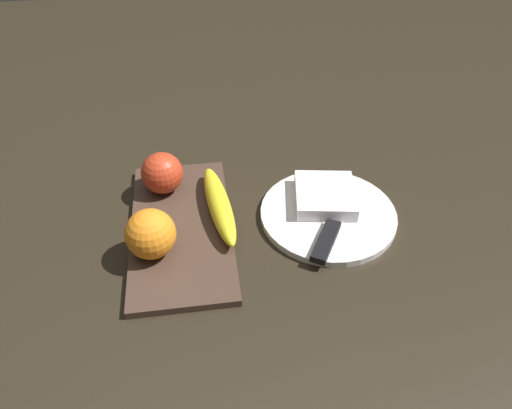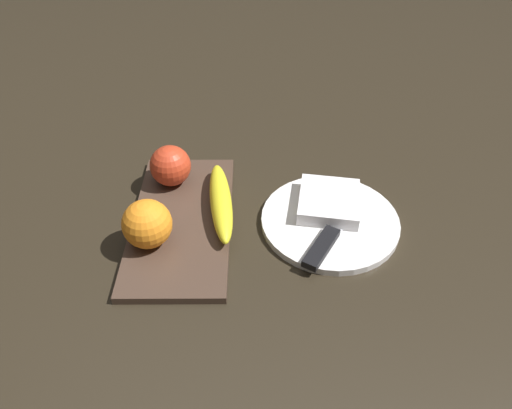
{
  "view_description": "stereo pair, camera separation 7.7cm",
  "coord_description": "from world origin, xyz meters",
  "px_view_note": "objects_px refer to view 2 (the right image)",
  "views": [
    {
      "loc": [
        -0.55,
        -0.03,
        0.55
      ],
      "look_at": [
        0.02,
        -0.11,
        0.04
      ],
      "focal_mm": 33.73,
      "sensor_mm": 36.0,
      "label": 1
    },
    {
      "loc": [
        -0.55,
        -0.11,
        0.55
      ],
      "look_at": [
        0.02,
        -0.11,
        0.04
      ],
      "focal_mm": 33.73,
      "sensor_mm": 36.0,
      "label": 2
    }
  ],
  "objects_px": {
    "banana": "(221,201)",
    "orange_near_apple": "(147,224)",
    "folded_napkin": "(329,202)",
    "knife": "(325,242)",
    "fruit_tray": "(182,221)",
    "dinner_plate": "(330,221)",
    "apple": "(170,166)"
  },
  "relations": [
    {
      "from": "banana",
      "to": "orange_near_apple",
      "type": "relative_size",
      "value": 2.57
    },
    {
      "from": "folded_napkin",
      "to": "knife",
      "type": "xyz_separation_m",
      "value": [
        -0.09,
        0.01,
        -0.01
      ]
    },
    {
      "from": "fruit_tray",
      "to": "folded_napkin",
      "type": "xyz_separation_m",
      "value": [
        0.03,
        -0.24,
        0.02
      ]
    },
    {
      "from": "dinner_plate",
      "to": "folded_napkin",
      "type": "relative_size",
      "value": 2.12
    },
    {
      "from": "dinner_plate",
      "to": "folded_napkin",
      "type": "bearing_deg",
      "value": 0.0
    },
    {
      "from": "fruit_tray",
      "to": "knife",
      "type": "distance_m",
      "value": 0.24
    },
    {
      "from": "dinner_plate",
      "to": "knife",
      "type": "xyz_separation_m",
      "value": [
        -0.06,
        0.01,
        0.01
      ]
    },
    {
      "from": "folded_napkin",
      "to": "knife",
      "type": "relative_size",
      "value": 0.64
    },
    {
      "from": "orange_near_apple",
      "to": "knife",
      "type": "distance_m",
      "value": 0.27
    },
    {
      "from": "folded_napkin",
      "to": "orange_near_apple",
      "type": "bearing_deg",
      "value": 105.78
    },
    {
      "from": "dinner_plate",
      "to": "orange_near_apple",
      "type": "bearing_deg",
      "value": 100.4
    },
    {
      "from": "fruit_tray",
      "to": "orange_near_apple",
      "type": "distance_m",
      "value": 0.08
    },
    {
      "from": "knife",
      "to": "fruit_tray",
      "type": "bearing_deg",
      "value": 106.51
    },
    {
      "from": "orange_near_apple",
      "to": "knife",
      "type": "height_order",
      "value": "orange_near_apple"
    },
    {
      "from": "apple",
      "to": "folded_napkin",
      "type": "distance_m",
      "value": 0.28
    },
    {
      "from": "dinner_plate",
      "to": "folded_napkin",
      "type": "xyz_separation_m",
      "value": [
        0.03,
        0.0,
        0.02
      ]
    },
    {
      "from": "apple",
      "to": "orange_near_apple",
      "type": "distance_m",
      "value": 0.15
    },
    {
      "from": "folded_napkin",
      "to": "apple",
      "type": "bearing_deg",
      "value": 75.93
    },
    {
      "from": "dinner_plate",
      "to": "knife",
      "type": "height_order",
      "value": "knife"
    },
    {
      "from": "fruit_tray",
      "to": "apple",
      "type": "distance_m",
      "value": 0.11
    },
    {
      "from": "banana",
      "to": "dinner_plate",
      "type": "height_order",
      "value": "banana"
    },
    {
      "from": "orange_near_apple",
      "to": "dinner_plate",
      "type": "distance_m",
      "value": 0.29
    },
    {
      "from": "apple",
      "to": "orange_near_apple",
      "type": "xyz_separation_m",
      "value": [
        -0.15,
        0.02,
        0.0
      ]
    },
    {
      "from": "dinner_plate",
      "to": "banana",
      "type": "bearing_deg",
      "value": 82.98
    },
    {
      "from": "fruit_tray",
      "to": "apple",
      "type": "xyz_separation_m",
      "value": [
        0.1,
        0.03,
        0.04
      ]
    },
    {
      "from": "apple",
      "to": "knife",
      "type": "distance_m",
      "value": 0.3
    },
    {
      "from": "apple",
      "to": "banana",
      "type": "xyz_separation_m",
      "value": [
        -0.07,
        -0.09,
        -0.02
      ]
    },
    {
      "from": "orange_near_apple",
      "to": "dinner_plate",
      "type": "height_order",
      "value": "orange_near_apple"
    },
    {
      "from": "fruit_tray",
      "to": "knife",
      "type": "xyz_separation_m",
      "value": [
        -0.06,
        -0.23,
        0.01
      ]
    },
    {
      "from": "apple",
      "to": "banana",
      "type": "relative_size",
      "value": 0.37
    },
    {
      "from": "banana",
      "to": "folded_napkin",
      "type": "distance_m",
      "value": 0.18
    },
    {
      "from": "banana",
      "to": "knife",
      "type": "xyz_separation_m",
      "value": [
        -0.08,
        -0.16,
        -0.01
      ]
    }
  ]
}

